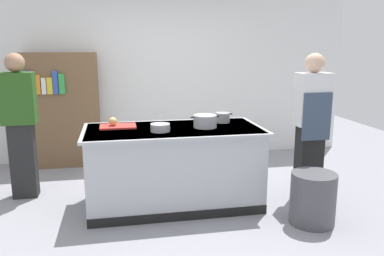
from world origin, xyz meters
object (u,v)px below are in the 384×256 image
object	(u,v)px
trash_bin	(313,198)
person_guest	(20,123)
onion	(113,121)
bookshelf	(61,110)
mixing_bowl	(160,128)
person_chef	(311,124)
stock_pot	(205,121)
sauce_pan	(222,118)

from	to	relation	value
trash_bin	person_guest	size ratio (longest dim) A/B	0.31
onion	person_guest	xyz separation A→B (m)	(-1.07, 0.42, -0.06)
onion	bookshelf	distance (m)	1.80
trash_bin	mixing_bowl	bearing A→B (deg)	157.44
person_chef	person_guest	bearing A→B (deg)	64.98
stock_pot	trash_bin	distance (m)	1.40
onion	person_guest	distance (m)	1.15
sauce_pan	bookshelf	world-z (taller)	bookshelf
stock_pot	person_chef	distance (m)	1.23
sauce_pan	trash_bin	xyz separation A→B (m)	(0.70, -0.97, -0.69)
onion	person_chef	world-z (taller)	person_chef
mixing_bowl	bookshelf	size ratio (longest dim) A/B	0.12
mixing_bowl	sauce_pan	bearing A→B (deg)	24.01
sauce_pan	bookshelf	xyz separation A→B (m)	(-2.04, 1.59, -0.11)
person_chef	sauce_pan	bearing A→B (deg)	57.31
onion	bookshelf	xyz separation A→B (m)	(-0.76, 1.63, -0.11)
trash_bin	bookshelf	distance (m)	3.79
stock_pot	sauce_pan	bearing A→B (deg)	41.85
person_guest	sauce_pan	bearing A→B (deg)	75.52
trash_bin	person_chef	world-z (taller)	person_chef
mixing_bowl	person_chef	distance (m)	1.74
mixing_bowl	person_chef	xyz separation A→B (m)	(1.74, -0.00, -0.03)
trash_bin	person_chef	bearing A→B (deg)	67.17
mixing_bowl	person_guest	size ratio (longest dim) A/B	0.12
stock_pot	bookshelf	distance (m)	2.55
sauce_pan	mixing_bowl	size ratio (longest dim) A/B	1.14
trash_bin	bookshelf	world-z (taller)	bookshelf
stock_pot	person_guest	distance (m)	2.18
onion	mixing_bowl	xyz separation A→B (m)	(0.50, -0.31, -0.03)
bookshelf	trash_bin	bearing A→B (deg)	-42.93
onion	stock_pot	world-z (taller)	stock_pot
onion	trash_bin	size ratio (longest dim) A/B	0.18
sauce_pan	person_guest	xyz separation A→B (m)	(-2.35, 0.38, -0.05)
onion	trash_bin	xyz separation A→B (m)	(1.98, -0.93, -0.70)
person_chef	person_guest	distance (m)	3.39
mixing_bowl	person_guest	world-z (taller)	person_guest
stock_pot	sauce_pan	size ratio (longest dim) A/B	1.37
person_chef	person_guest	world-z (taller)	same
bookshelf	mixing_bowl	bearing A→B (deg)	-56.97
sauce_pan	onion	bearing A→B (deg)	-178.21
stock_pot	sauce_pan	distance (m)	0.36
mixing_bowl	trash_bin	world-z (taller)	mixing_bowl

